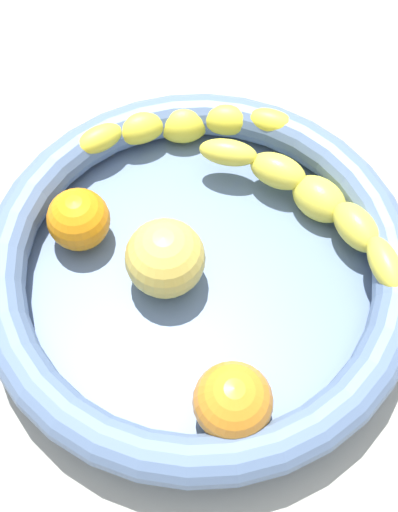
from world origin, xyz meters
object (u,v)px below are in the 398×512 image
object	(u,v)px
apple_yellow	(165,258)
orange_mid_left	(79,219)
fruit_bowl	(199,268)
orange_front	(233,402)
banana_draped_right	(314,200)
banana_draped_left	(184,125)

from	to	relation	value
apple_yellow	orange_mid_left	bearing A→B (deg)	-15.11
fruit_bowl	orange_mid_left	xyz separation A→B (cm)	(10.84, -1.20, 1.78)
fruit_bowl	orange_front	distance (cm)	12.60
banana_draped_right	orange_mid_left	size ratio (longest dim) A/B	3.60
banana_draped_left	apple_yellow	bearing A→B (deg)	98.72
banana_draped_right	apple_yellow	bearing A→B (deg)	40.00
orange_mid_left	apple_yellow	xyz separation A→B (cm)	(-8.28, 2.23, 0.59)
banana_draped_right	fruit_bowl	bearing A→B (deg)	44.23
banana_draped_left	apple_yellow	distance (cm)	15.01
banana_draped_left	orange_front	bearing A→B (deg)	112.08
banana_draped_left	orange_front	world-z (taller)	orange_front
apple_yellow	orange_front	bearing A→B (deg)	127.65
orange_mid_left	apple_yellow	size ratio (longest dim) A/B	0.82
fruit_bowl	orange_mid_left	world-z (taller)	orange_mid_left
fruit_bowl	orange_mid_left	bearing A→B (deg)	-6.29
orange_front	fruit_bowl	bearing A→B (deg)	-64.74
fruit_bowl	banana_draped_left	xyz separation A→B (cm)	(4.84, -13.77, 1.45)
banana_draped_right	orange_front	world-z (taller)	orange_front
orange_front	apple_yellow	bearing A→B (deg)	-52.35
orange_mid_left	apple_yellow	distance (cm)	8.59
orange_front	orange_mid_left	size ratio (longest dim) A/B	1.09
banana_draped_left	fruit_bowl	bearing A→B (deg)	109.36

